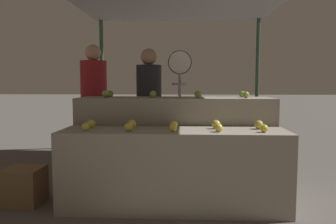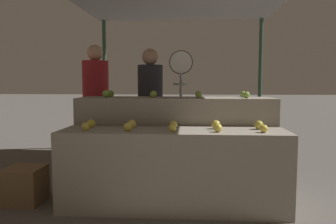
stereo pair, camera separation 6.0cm
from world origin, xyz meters
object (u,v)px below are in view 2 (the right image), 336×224
produce_scale (181,84)px  person_vendor_at_scale (150,101)px  person_customer_left (96,96)px  wooden_crate_side (25,185)px

produce_scale → person_vendor_at_scale: bearing=153.2°
produce_scale → person_customer_left: 1.41m
produce_scale → person_vendor_at_scale: 0.54m
person_customer_left → wooden_crate_side: (-0.31, -1.62, -0.86)m
produce_scale → person_customer_left: (-1.30, 0.52, -0.19)m
produce_scale → person_customer_left: person_customer_left is taller
person_customer_left → produce_scale: bearing=139.3°
person_customer_left → wooden_crate_side: size_ratio=4.84×
person_customer_left → person_vendor_at_scale: bearing=142.0°
person_customer_left → wooden_crate_side: bearing=60.2°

